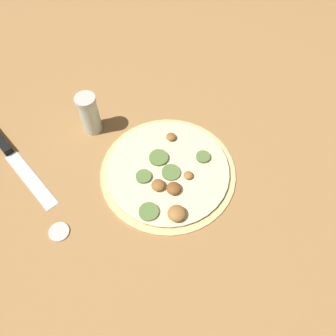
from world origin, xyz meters
TOP-DOWN VIEW (x-y plane):
  - ground_plane at (0.00, 0.00)m, footprint 3.00×3.00m
  - pizza at (-0.00, 0.00)m, footprint 0.31×0.31m
  - knife at (0.27, 0.28)m, footprint 0.30×0.06m
  - spice_jar at (0.21, 0.08)m, footprint 0.05×0.05m
  - loose_cap at (0.01, 0.27)m, footprint 0.04×0.04m

SIDE VIEW (x-z plane):
  - ground_plane at x=0.00m, z-range 0.00..0.00m
  - loose_cap at x=0.01m, z-range 0.00..0.01m
  - pizza at x=0.00m, z-range -0.01..0.02m
  - knife at x=0.27m, z-range 0.00..0.02m
  - spice_jar at x=0.21m, z-range 0.00..0.11m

